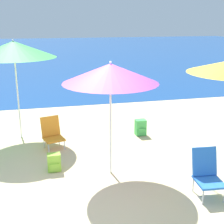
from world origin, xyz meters
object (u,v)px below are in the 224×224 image
backpack_green (141,127)px  beach_umbrella_purple (110,73)px  beach_chair_blue (207,172)px  beach_umbrella_green (14,49)px  backpack_lime (54,162)px  beach_chair_orange (52,133)px

backpack_green → beach_umbrella_purple: bearing=-123.8°
beach_chair_blue → backpack_green: beach_chair_blue is taller
beach_umbrella_purple → beach_umbrella_green: bearing=126.3°
beach_chair_blue → backpack_green: size_ratio=1.92×
beach_umbrella_green → backpack_lime: beach_umbrella_green is taller
beach_umbrella_purple → beach_chair_blue: beach_umbrella_purple is taller
beach_umbrella_purple → backpack_lime: bearing=162.1°
backpack_lime → backpack_green: size_ratio=0.86×
beach_umbrella_green → backpack_lime: bearing=-71.1°
beach_umbrella_purple → beach_chair_blue: size_ratio=2.76×
beach_umbrella_purple → beach_chair_orange: 2.39m
beach_umbrella_green → backpack_lime: size_ratio=6.92×
beach_umbrella_purple → backpack_green: beach_umbrella_purple is taller
beach_umbrella_purple → backpack_lime: beach_umbrella_purple is taller
backpack_green → beach_umbrella_green: bearing=169.0°
beach_chair_orange → backpack_green: 2.24m
beach_umbrella_green → beach_umbrella_purple: (1.74, -2.36, -0.24)m
beach_chair_orange → beach_chair_blue: bearing=-62.7°
backpack_lime → backpack_green: backpack_green is taller
beach_umbrella_purple → beach_chair_orange: size_ratio=3.01×
beach_umbrella_purple → backpack_lime: size_ratio=6.18×
backpack_green → backpack_lime: bearing=-147.0°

